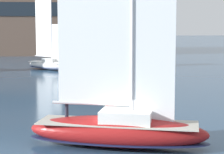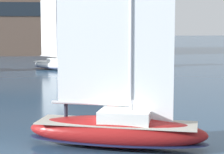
# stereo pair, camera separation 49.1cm
# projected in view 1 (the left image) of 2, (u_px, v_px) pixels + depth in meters

# --- Properties ---
(ground_plane) EXTENTS (400.00, 400.00, 0.00)m
(ground_plane) POSITION_uv_depth(u_px,v_px,m) (117.00, 147.00, 22.80)
(ground_plane) COLOR #2D4C6B
(waterfront_building) EXTENTS (43.88, 19.03, 17.20)m
(waterfront_building) POSITION_uv_depth(u_px,v_px,m) (23.00, 12.00, 92.15)
(waterfront_building) COLOR brown
(waterfront_building) RESTS_ON ground
(tree_shore_center) EXTENTS (6.71, 6.71, 13.82)m
(tree_shore_center) POSITION_uv_depth(u_px,v_px,m) (112.00, 7.00, 87.55)
(tree_shore_center) COLOR #4C3828
(tree_shore_center) RESTS_ON ground
(sailboat_main) EXTENTS (9.88, 5.17, 13.07)m
(sailboat_main) POSITION_uv_depth(u_px,v_px,m) (118.00, 127.00, 22.67)
(sailboat_main) COLOR maroon
(sailboat_main) RESTS_ON ground
(sailboat_moored_near_marina) EXTENTS (7.00, 6.82, 10.50)m
(sailboat_moored_near_marina) POSITION_uv_depth(u_px,v_px,m) (49.00, 63.00, 60.18)
(sailboat_moored_near_marina) COLOR silver
(sailboat_moored_near_marina) RESTS_ON ground
(sailboat_moored_far_slip) EXTENTS (3.80, 6.78, 9.00)m
(sailboat_moored_far_slip) POSITION_uv_depth(u_px,v_px,m) (127.00, 73.00, 50.70)
(sailboat_moored_far_slip) COLOR maroon
(sailboat_moored_far_slip) RESTS_ON ground
(channel_buoy) EXTENTS (0.85, 0.85, 1.57)m
(channel_buoy) POSITION_uv_depth(u_px,v_px,m) (111.00, 98.00, 33.76)
(channel_buoy) COLOR red
(channel_buoy) RESTS_ON ground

